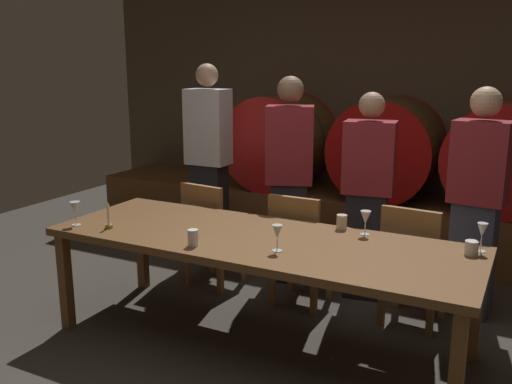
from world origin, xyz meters
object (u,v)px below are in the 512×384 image
at_px(wine_glass_far_left, 75,209).
at_px(cup_right, 472,248).
at_px(wine_barrel_left, 281,141).
at_px(guest_center_left, 289,179).
at_px(guest_center_right, 368,196).
at_px(wine_glass_far_right, 482,231).
at_px(chair_center, 299,245).
at_px(guest_far_right, 477,202).
at_px(dining_table, 259,246).
at_px(wine_barrel_center, 388,149).
at_px(guest_far_left, 209,162).
at_px(chair_right, 413,260).
at_px(cup_left, 193,238).
at_px(wine_glass_center_left, 277,233).
at_px(candle_center, 109,221).
at_px(wine_barrel_right, 504,157).
at_px(cup_center, 342,222).
at_px(wine_glass_center_right, 366,218).
at_px(chair_left, 211,229).

height_order(wine_glass_far_left, cup_right, wine_glass_far_left).
height_order(wine_barrel_left, guest_center_left, guest_center_left).
height_order(guest_center_right, wine_glass_far_right, guest_center_right).
height_order(chair_center, guest_far_right, guest_far_right).
relative_size(guest_center_right, cup_right, 19.64).
distance_m(chair_center, wine_glass_far_right, 1.38).
xyz_separation_m(dining_table, chair_center, (-0.00, 0.67, -0.19)).
height_order(wine_barrel_center, guest_far_left, guest_far_left).
bearing_deg(chair_center, wine_barrel_center, -97.89).
xyz_separation_m(wine_barrel_left, guest_center_right, (1.28, -1.18, -0.19)).
bearing_deg(cup_right, dining_table, -167.60).
xyz_separation_m(wine_barrel_left, chair_right, (1.71, -1.53, -0.53)).
distance_m(guest_far_left, cup_left, 1.80).
relative_size(guest_far_left, wine_glass_center_left, 11.32).
height_order(guest_far_left, candle_center, guest_far_left).
distance_m(wine_glass_far_right, cup_left, 1.71).
relative_size(wine_barrel_left, guest_far_right, 0.58).
bearing_deg(candle_center, wine_glass_far_left, -169.08).
xyz_separation_m(wine_barrel_right, candle_center, (-2.25, -2.54, -0.23)).
bearing_deg(guest_far_left, wine_glass_center_left, 133.31).
relative_size(wine_barrel_center, wine_barrel_right, 1.00).
height_order(candle_center, cup_center, candle_center).
bearing_deg(cup_right, wine_glass_center_right, 172.16).
xyz_separation_m(dining_table, cup_right, (1.24, 0.27, 0.10)).
distance_m(wine_glass_center_left, wine_glass_center_right, 0.66).
distance_m(chair_right, guest_far_right, 0.64).
relative_size(wine_barrel_center, guest_center_left, 0.56).
xyz_separation_m(guest_far_right, wine_glass_center_right, (-0.59, -0.75, -0.01)).
bearing_deg(dining_table, cup_center, 45.33).
distance_m(guest_far_left, guest_center_right, 1.55).
bearing_deg(wine_barrel_center, candle_center, -115.84).
relative_size(guest_far_right, wine_glass_center_right, 10.54).
bearing_deg(guest_far_right, guest_center_left, 7.75).
xyz_separation_m(dining_table, candle_center, (-0.99, -0.28, 0.11)).
relative_size(wine_barrel_left, wine_glass_center_right, 6.13).
bearing_deg(candle_center, chair_right, 28.90).
distance_m(wine_barrel_center, cup_center, 1.86).
relative_size(guest_far_left, cup_right, 22.09).
relative_size(chair_center, chair_right, 1.00).
height_order(wine_glass_center_left, cup_left, wine_glass_center_left).
xyz_separation_m(chair_left, cup_center, (1.21, -0.28, 0.30)).
bearing_deg(cup_center, guest_center_right, 91.29).
distance_m(dining_table, wine_glass_center_left, 0.33).
relative_size(wine_barrel_center, cup_center, 10.00).
xyz_separation_m(wine_glass_far_right, cup_right, (-0.04, -0.08, -0.08)).
bearing_deg(guest_far_right, wine_glass_center_right, 59.44).
xyz_separation_m(dining_table, cup_left, (-0.28, -0.33, 0.11)).
relative_size(chair_left, cup_center, 9.08).
height_order(dining_table, wine_glass_center_left, wine_glass_center_left).
relative_size(dining_table, guest_center_right, 1.69).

